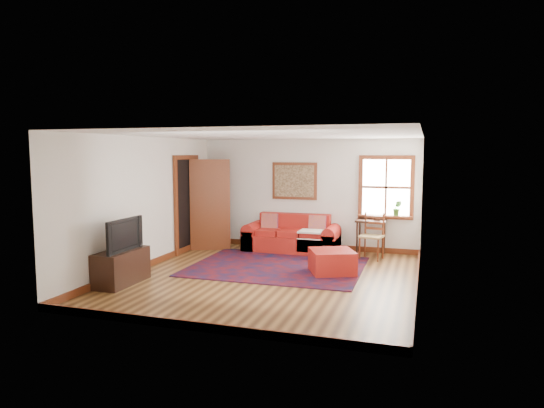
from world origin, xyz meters
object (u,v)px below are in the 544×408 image
(red_leather_sofa, at_px, (292,239))
(media_cabinet, at_px, (121,267))
(side_table, at_px, (371,226))
(red_ottoman, at_px, (332,262))
(ladder_back_chair, at_px, (372,234))

(red_leather_sofa, xyz_separation_m, media_cabinet, (-2.00, -3.50, 0.01))
(media_cabinet, bearing_deg, side_table, 44.21)
(media_cabinet, bearing_deg, red_ottoman, 28.82)
(red_leather_sofa, distance_m, side_table, 1.77)
(red_leather_sofa, relative_size, red_ottoman, 2.78)
(red_leather_sofa, bearing_deg, media_cabinet, -119.77)
(side_table, xyz_separation_m, ladder_back_chair, (0.07, -0.37, -0.12))
(red_ottoman, relative_size, side_table, 0.99)
(media_cabinet, bearing_deg, red_leather_sofa, 60.23)
(red_ottoman, relative_size, ladder_back_chair, 0.79)
(red_ottoman, height_order, side_table, side_table)
(red_leather_sofa, height_order, ladder_back_chair, ladder_back_chair)
(red_leather_sofa, height_order, red_ottoman, red_leather_sofa)
(red_leather_sofa, height_order, media_cabinet, red_leather_sofa)
(red_ottoman, xyz_separation_m, media_cabinet, (-3.24, -1.78, 0.07))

